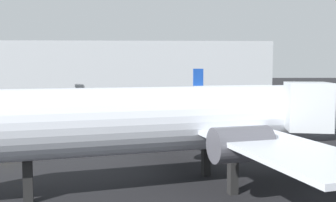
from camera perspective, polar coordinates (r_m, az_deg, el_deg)
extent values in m
cylinder|color=silver|center=(23.25, 4.31, -2.59)|extent=(30.90, 11.79, 3.92)
cube|color=silver|center=(23.93, 7.76, -3.82)|extent=(10.47, 24.83, 0.24)
cylinder|color=#4C4C54|center=(19.45, 11.05, -6.49)|extent=(3.42, 2.56, 1.83)
cylinder|color=#4C4C54|center=(27.91, 1.99, -2.94)|extent=(3.42, 2.56, 1.83)
cube|color=black|center=(22.38, -20.61, -11.43)|extent=(0.62, 0.62, 2.38)
cube|color=black|center=(22.69, 9.87, -10.96)|extent=(0.62, 0.62, 2.38)
cube|color=black|center=(26.25, 5.81, -8.72)|extent=(0.62, 0.62, 2.38)
cylinder|color=silver|center=(82.69, 10.04, 1.61)|extent=(18.13, 6.76, 2.20)
cone|color=silver|center=(87.82, 16.04, 1.68)|extent=(2.91, 2.75, 2.20)
cone|color=silver|center=(78.58, 3.32, 1.50)|extent=(2.91, 2.75, 2.20)
cube|color=silver|center=(82.30, 9.47, 1.37)|extent=(8.19, 18.65, 0.17)
cube|color=silver|center=(79.12, 4.39, 1.68)|extent=(3.15, 6.16, 0.11)
cube|color=#1947B2|center=(79.14, 4.64, 3.63)|extent=(2.24, 0.78, 3.63)
cylinder|color=#4C4C54|center=(85.67, 8.76, 1.44)|extent=(2.37, 1.77, 1.27)
cylinder|color=#4C4C54|center=(79.46, 10.93, 1.14)|extent=(2.37, 1.77, 1.27)
cube|color=black|center=(85.60, 13.49, 0.38)|extent=(0.43, 0.43, 1.61)
cube|color=black|center=(83.67, 9.03, 0.35)|extent=(0.43, 0.43, 1.61)
cube|color=black|center=(81.15, 9.89, 0.20)|extent=(0.43, 0.43, 1.61)
cube|color=#B2B7BC|center=(23.54, 20.52, -0.73)|extent=(2.90, 3.21, 2.80)
cube|color=gold|center=(33.91, -22.32, -6.63)|extent=(2.71, 2.07, 1.00)
cylinder|color=black|center=(33.91, -20.56, -7.43)|extent=(0.63, 0.40, 0.60)
cylinder|color=black|center=(33.04, -21.86, -7.80)|extent=(0.63, 0.40, 0.60)
cylinder|color=black|center=(34.99, -22.71, -7.13)|extent=(0.63, 0.40, 0.60)
cylinder|color=black|center=(34.14, -24.02, -7.46)|extent=(0.63, 0.40, 0.60)
cube|color=#999EA3|center=(126.67, -7.08, 5.15)|extent=(95.28, 22.82, 15.96)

